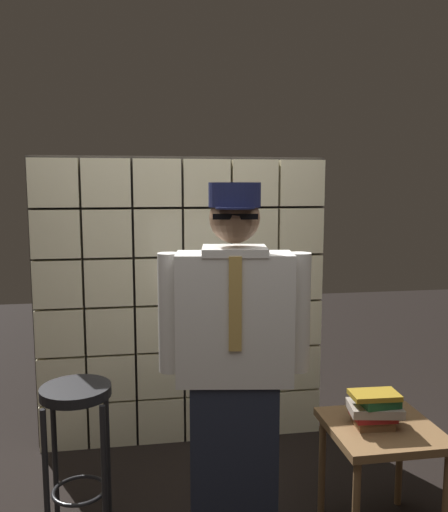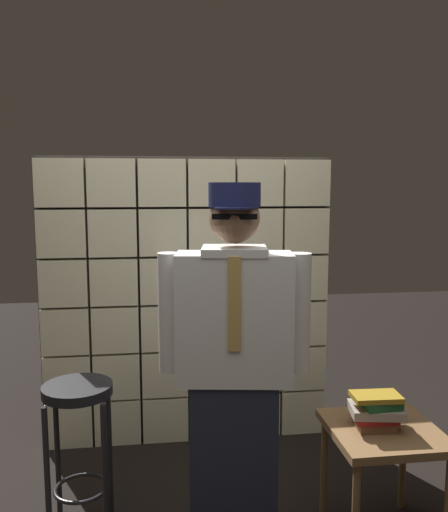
% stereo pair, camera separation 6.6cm
% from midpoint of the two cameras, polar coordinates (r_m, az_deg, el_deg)
% --- Properties ---
extents(glass_block_wall, '(1.94, 0.10, 1.94)m').
position_cam_midpoint_polar(glass_block_wall, '(3.55, -4.98, -5.15)').
color(glass_block_wall, beige).
rests_on(glass_block_wall, ground).
extents(standing_person, '(0.70, 0.33, 1.75)m').
position_cam_midpoint_polar(standing_person, '(2.48, 0.32, -11.77)').
color(standing_person, '#1E2333').
rests_on(standing_person, ground).
extents(bar_stool, '(0.34, 0.34, 0.77)m').
position_cam_midpoint_polar(bar_stool, '(2.80, -16.32, -17.15)').
color(bar_stool, black).
rests_on(bar_stool, ground).
extents(side_table, '(0.52, 0.52, 0.57)m').
position_cam_midpoint_polar(side_table, '(2.83, 16.01, -18.67)').
color(side_table, brown).
rests_on(side_table, ground).
extents(book_stack, '(0.27, 0.21, 0.18)m').
position_cam_midpoint_polar(book_stack, '(2.74, 15.31, -15.64)').
color(book_stack, brown).
rests_on(book_stack, side_table).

